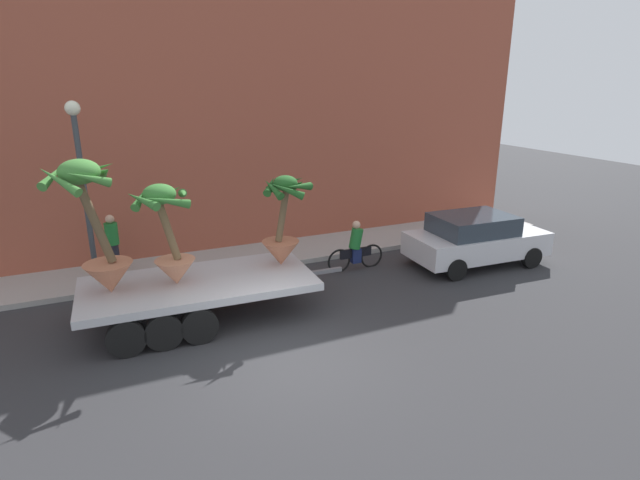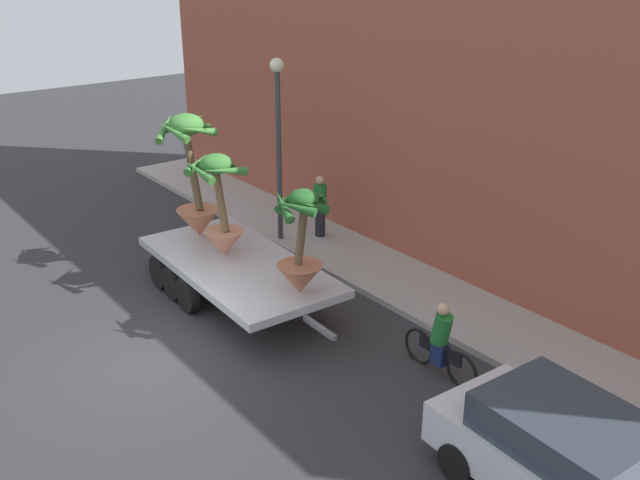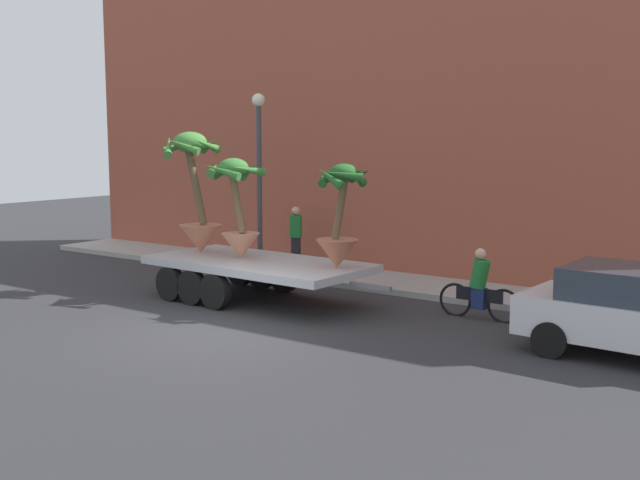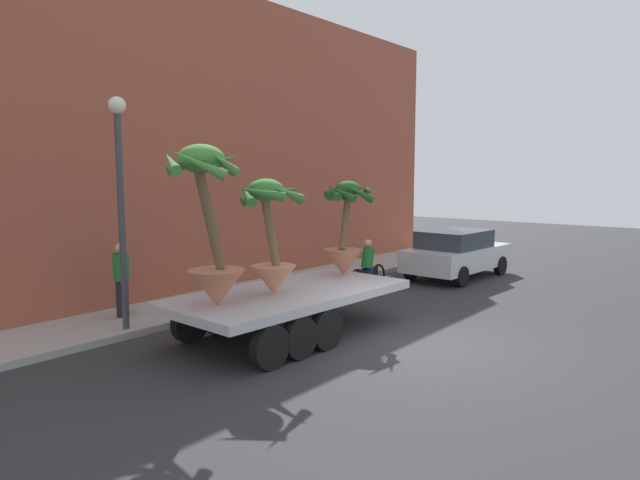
% 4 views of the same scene
% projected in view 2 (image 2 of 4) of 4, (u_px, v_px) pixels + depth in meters
% --- Properties ---
extents(ground_plane, '(60.00, 60.00, 0.00)m').
position_uv_depth(ground_plane, '(160.00, 360.00, 14.01)').
color(ground_plane, '#2D2D30').
extents(sidewalk, '(24.00, 2.20, 0.15)m').
position_uv_depth(sidewalk, '(387.00, 275.00, 17.46)').
color(sidewalk, '#A39E99').
rests_on(sidewalk, ground).
extents(building_facade, '(24.00, 1.20, 8.64)m').
position_uv_depth(building_facade, '(446.00, 93.00, 16.79)').
color(building_facade, '#9E4C38').
rests_on(building_facade, ground).
extents(flatbed_trailer, '(6.36, 2.75, 0.98)m').
position_uv_depth(flatbed_trailer, '(233.00, 267.00, 16.24)').
color(flatbed_trailer, '#B7BABF').
rests_on(flatbed_trailer, ground).
extents(potted_palm_rear, '(1.62, 1.58, 2.96)m').
position_uv_depth(potted_palm_rear, '(194.00, 182.00, 16.98)').
color(potted_palm_rear, '#C17251').
rests_on(potted_palm_rear, flatbed_trailer).
extents(potted_palm_middle, '(1.27, 1.33, 2.27)m').
position_uv_depth(potted_palm_middle, '(301.00, 249.00, 14.12)').
color(potted_palm_middle, '#B26647').
rests_on(potted_palm_middle, flatbed_trailer).
extents(potted_palm_front, '(1.39, 1.32, 2.35)m').
position_uv_depth(potted_palm_front, '(220.00, 208.00, 15.95)').
color(potted_palm_front, tan).
rests_on(potted_palm_front, flatbed_trailer).
extents(cyclist, '(1.84, 0.34, 1.54)m').
position_uv_depth(cyclist, '(441.00, 343.00, 13.31)').
color(cyclist, black).
rests_on(cyclist, ground).
extents(parked_car, '(4.30, 2.16, 1.58)m').
position_uv_depth(parked_car, '(572.00, 461.00, 10.05)').
color(parked_car, silver).
rests_on(parked_car, ground).
extents(pedestrian_near_gate, '(0.36, 0.36, 1.71)m').
position_uv_depth(pedestrian_near_gate, '(320.00, 205.00, 19.26)').
color(pedestrian_near_gate, black).
rests_on(pedestrian_near_gate, sidewalk).
extents(street_lamp, '(0.36, 0.36, 4.83)m').
position_uv_depth(street_lamp, '(278.00, 127.00, 18.25)').
color(street_lamp, '#383D42').
rests_on(street_lamp, sidewalk).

